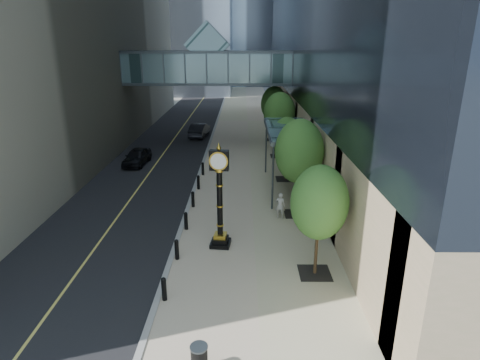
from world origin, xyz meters
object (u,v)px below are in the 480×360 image
(pedestrian, at_px, (280,205))
(street_clock, at_px, (220,204))
(car_far, at_px, (199,130))
(trash_bin, at_px, (199,360))
(car_near, at_px, (137,157))

(pedestrian, bearing_deg, street_clock, 58.57)
(pedestrian, distance_m, car_far, 22.81)
(trash_bin, bearing_deg, street_clock, 88.58)
(trash_bin, height_order, pedestrian, pedestrian)
(car_near, distance_m, car_far, 11.51)
(street_clock, height_order, trash_bin, street_clock)
(pedestrian, xyz_separation_m, car_near, (-11.10, 11.00, -0.14))
(car_near, bearing_deg, trash_bin, -66.77)
(pedestrian, height_order, car_far, pedestrian)
(pedestrian, relative_size, car_far, 0.35)
(pedestrian, xyz_separation_m, car_far, (-6.94, 21.73, -0.09))
(pedestrian, relative_size, car_near, 0.39)
(street_clock, height_order, car_near, street_clock)
(street_clock, xyz_separation_m, car_far, (-3.64, 25.10, -1.54))
(street_clock, bearing_deg, pedestrian, 52.00)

